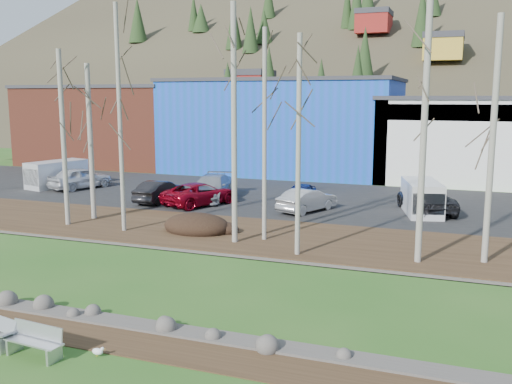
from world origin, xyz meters
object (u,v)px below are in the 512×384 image
at_px(car_2, 200,194).
at_px(van_white, 422,198).
at_px(car_3, 211,188).
at_px(car_4, 300,194).
at_px(seagull, 98,351).
at_px(car_1, 160,191).
at_px(bench_intact, 35,341).
at_px(car_5, 307,200).
at_px(car_6, 426,200).
at_px(van_grey, 55,174).
at_px(car_0, 80,178).

height_order(car_2, van_white, van_white).
height_order(car_3, car_4, car_3).
bearing_deg(seagull, car_1, 99.81).
bearing_deg(bench_intact, car_4, 92.77).
height_order(seagull, car_1, car_1).
bearing_deg(seagull, car_5, 73.50).
bearing_deg(car_1, bench_intact, 112.95).
distance_m(car_1, car_4, 8.88).
xyz_separation_m(bench_intact, car_6, (8.36, 22.57, 0.44)).
xyz_separation_m(car_6, van_grey, (-26.33, 0.06, 0.23)).
relative_size(car_5, van_grey, 0.87).
distance_m(car_5, van_white, 6.53).
xyz_separation_m(car_1, van_white, (15.91, 1.87, 0.25)).
relative_size(car_0, van_grey, 0.99).
xyz_separation_m(car_1, van_grey, (-10.27, 2.59, 0.27)).
distance_m(car_1, car_5, 9.58).
height_order(car_5, van_grey, van_grey).
distance_m(car_0, van_grey, 2.23).
height_order(car_0, car_4, car_0).
height_order(car_2, car_5, car_2).
bearing_deg(van_white, car_3, 165.73).
bearing_deg(car_2, van_grey, 11.43).
bearing_deg(bench_intact, van_grey, 133.46).
distance_m(car_0, car_4, 16.62).
bearing_deg(car_6, seagull, 52.74).
relative_size(car_0, van_white, 1.01).
bearing_deg(car_0, seagull, 146.46).
distance_m(seagull, car_4, 21.83).
relative_size(seagull, car_4, 0.10).
xyz_separation_m(car_1, car_5, (9.57, 0.31, -0.01)).
distance_m(car_0, car_3, 10.79).
relative_size(car_3, van_grey, 1.16).
height_order(car_6, van_white, van_white).
distance_m(bench_intact, van_grey, 28.91).
distance_m(car_6, van_white, 0.71).
relative_size(car_3, car_6, 1.04).
bearing_deg(van_grey, van_white, 12.61).
height_order(car_0, car_5, car_0).
bearing_deg(car_2, car_4, -135.52).
bearing_deg(car_1, car_5, -176.21).
xyz_separation_m(seagull, car_4, (-0.70, 21.81, 0.62)).
xyz_separation_m(car_0, van_grey, (-2.23, -0.03, 0.17)).
relative_size(car_2, car_4, 1.34).
bearing_deg(van_grey, car_1, 0.02).
bearing_deg(van_grey, car_4, 13.33).
bearing_deg(bench_intact, car_3, 107.78).
distance_m(car_2, car_3, 1.91).
height_order(car_0, car_6, car_0).
bearing_deg(car_4, car_0, 178.15).
relative_size(car_4, van_grey, 0.80).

